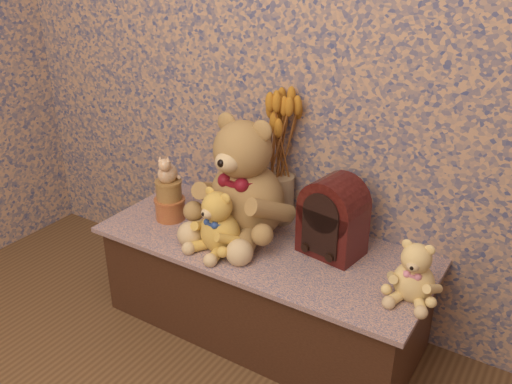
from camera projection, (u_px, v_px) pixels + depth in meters
display_shelf at (263, 286)px, 2.24m from camera, size 1.33×0.56×0.41m
teddy_large at (246, 171)px, 2.13m from camera, size 0.43×0.51×0.52m
teddy_medium at (220, 217)px, 2.06m from camera, size 0.26×0.29×0.27m
teddy_small at (416, 268)px, 1.79m from camera, size 0.19×0.23×0.23m
cathedral_radio at (333, 216)px, 2.03m from camera, size 0.25×0.19×0.31m
ceramic_vase at (279, 198)px, 2.29m from camera, size 0.16×0.16×0.20m
dried_stalks at (281, 125)px, 2.15m from camera, size 0.23×0.23×0.44m
biscuit_tin_lower at (170, 209)px, 2.32m from camera, size 0.14×0.14×0.09m
biscuit_tin_upper at (169, 190)px, 2.28m from camera, size 0.13×0.13×0.08m
cat_figurine at (167, 167)px, 2.24m from camera, size 0.12×0.13×0.13m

